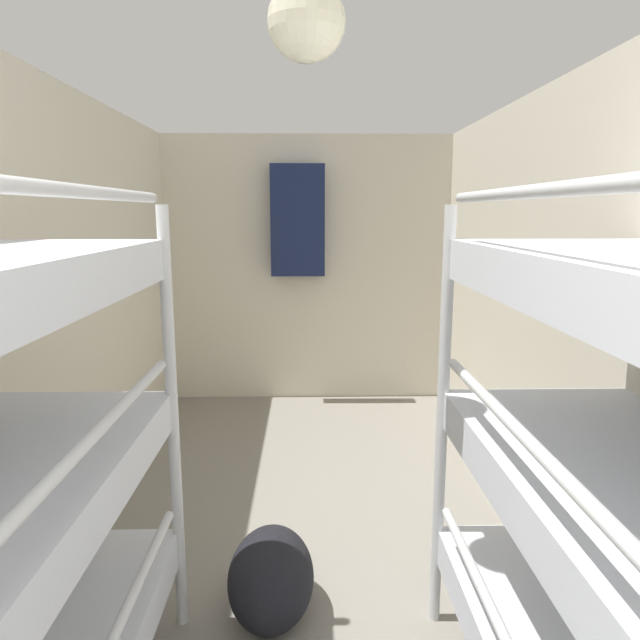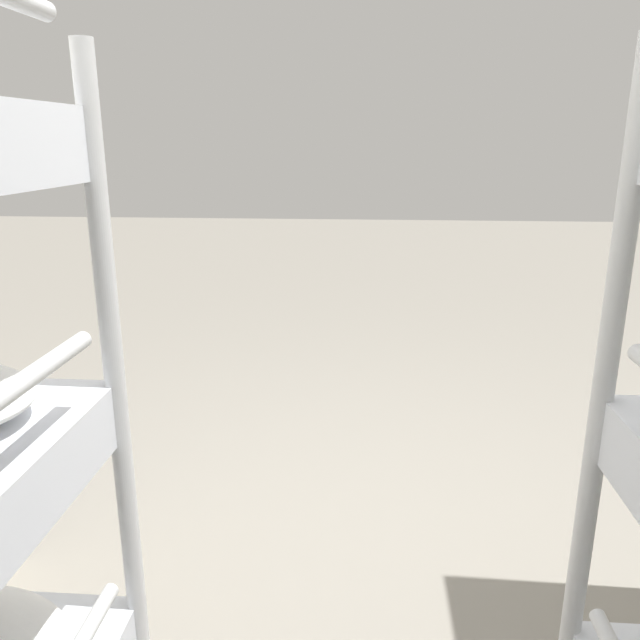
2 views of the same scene
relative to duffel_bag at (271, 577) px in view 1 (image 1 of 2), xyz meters
The scene contains 5 objects.
wall_right 1.68m from the duffel_bag, ahead, with size 0.06×5.37×2.24m.
wall_back 2.98m from the duffel_bag, 86.92° to the left, with size 2.52×0.06×2.24m.
duffel_bag is the anchor object (origin of this frame).
hanging_coat 3.00m from the duffel_bag, 88.43° to the left, with size 0.44×0.12×0.90m.
ceiling_light 2.02m from the duffel_bag, 51.00° to the right, with size 0.24×0.24×0.24m.
Camera 1 is at (-0.00, 0.40, 1.61)m, focal length 32.00 mm.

